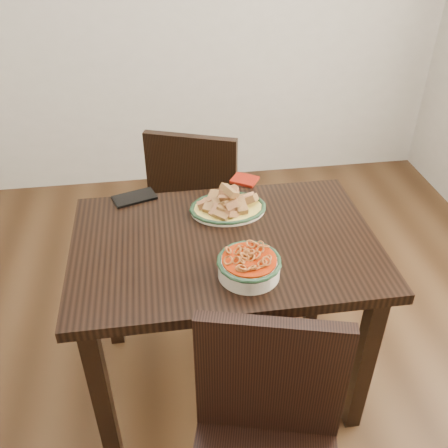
{
  "coord_description": "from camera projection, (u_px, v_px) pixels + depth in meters",
  "views": [
    {
      "loc": [
        -0.17,
        -1.45,
        1.82
      ],
      "look_at": [
        0.05,
        -0.03,
        0.81
      ],
      "focal_mm": 40.0,
      "sensor_mm": 36.0,
      "label": 1
    }
  ],
  "objects": [
    {
      "name": "fish_plate",
      "position": [
        228.0,
        201.0,
        1.91
      ],
      "size": [
        0.29,
        0.23,
        0.11
      ],
      "color": "beige",
      "rests_on": "dining_table"
    },
    {
      "name": "noodle_bowl",
      "position": [
        249.0,
        264.0,
        1.6
      ],
      "size": [
        0.21,
        0.21,
        0.08
      ],
      "color": "beige",
      "rests_on": "dining_table"
    },
    {
      "name": "chair_far",
      "position": [
        198.0,
        199.0,
        2.47
      ],
      "size": [
        0.54,
        0.54,
        0.89
      ],
      "rotation": [
        0.0,
        0.0,
        2.78
      ],
      "color": "black",
      "rests_on": "ground"
    },
    {
      "name": "dining_table",
      "position": [
        225.0,
        265.0,
        1.84
      ],
      "size": [
        1.09,
        0.72,
        0.75
      ],
      "color": "black",
      "rests_on": "ground"
    },
    {
      "name": "chair_near",
      "position": [
        266.0,
        448.0,
        1.4
      ],
      "size": [
        0.51,
        0.51,
        0.89
      ],
      "rotation": [
        0.0,
        0.0,
        -0.26
      ],
      "color": "black",
      "rests_on": "ground"
    },
    {
      "name": "floor",
      "position": [
        213.0,
        368.0,
        2.24
      ],
      "size": [
        3.5,
        3.5,
        0.0
      ],
      "primitive_type": "plane",
      "color": "#342010",
      "rests_on": "ground"
    },
    {
      "name": "napkin",
      "position": [
        245.0,
        180.0,
        2.11
      ],
      "size": [
        0.13,
        0.13,
        0.01
      ],
      "primitive_type": "cube",
      "rotation": [
        0.0,
        0.0,
        -0.57
      ],
      "color": "#9A1A0B",
      "rests_on": "dining_table"
    },
    {
      "name": "smartphone",
      "position": [
        134.0,
        198.0,
        2.0
      ],
      "size": [
        0.19,
        0.14,
        0.01
      ],
      "primitive_type": "cube",
      "rotation": [
        0.0,
        0.0,
        0.32
      ],
      "color": "black",
      "rests_on": "dining_table"
    }
  ]
}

